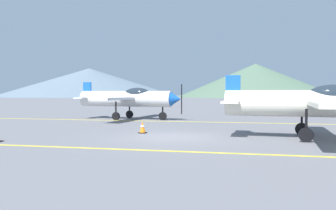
{
  "coord_description": "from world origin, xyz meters",
  "views": [
    {
      "loc": [
        3.15,
        -15.02,
        1.99
      ],
      "look_at": [
        -1.44,
        6.0,
        1.2
      ],
      "focal_mm": 37.32,
      "sensor_mm": 36.0,
      "label": 1
    }
  ],
  "objects": [
    {
      "name": "airplane_mid",
      "position": [
        -5.11,
        9.41,
        1.55
      ],
      "size": [
        8.03,
        9.22,
        2.76
      ],
      "color": "silver",
      "rests_on": "ground_plane"
    },
    {
      "name": "apron_line_near",
      "position": [
        0.0,
        -3.59,
        0.01
      ],
      "size": [
        80.0,
        0.16,
        0.01
      ],
      "primitive_type": "cube",
      "color": "yellow",
      "rests_on": "ground_plane"
    },
    {
      "name": "apron_line_far",
      "position": [
        0.0,
        8.13,
        0.01
      ],
      "size": [
        80.0,
        0.16,
        0.01
      ],
      "primitive_type": "cube",
      "color": "yellow",
      "rests_on": "ground_plane"
    },
    {
      "name": "hill_left",
      "position": [
        -67.81,
        137.14,
        6.58
      ],
      "size": [
        83.46,
        83.46,
        13.15
      ],
      "primitive_type": "cone",
      "color": "slate",
      "rests_on": "ground_plane"
    },
    {
      "name": "ground_plane",
      "position": [
        0.0,
        0.0,
        0.0
      ],
      "size": [
        400.0,
        400.0,
        0.0
      ],
      "primitive_type": "plane",
      "color": "slate"
    },
    {
      "name": "airplane_near",
      "position": [
        6.17,
        0.74,
        1.55
      ],
      "size": [
        8.01,
        9.21,
        2.76
      ],
      "color": "silver",
      "rests_on": "ground_plane"
    },
    {
      "name": "car_sedan",
      "position": [
        7.49,
        17.42,
        0.84
      ],
      "size": [
        3.22,
        4.66,
        1.62
      ],
      "color": "red",
      "rests_on": "ground_plane"
    },
    {
      "name": "hill_centerleft",
      "position": [
        7.53,
        130.52,
        6.75
      ],
      "size": [
        63.34,
        63.34,
        13.5
      ],
      "primitive_type": "cone",
      "color": "#4C6651",
      "rests_on": "ground_plane"
    },
    {
      "name": "traffic_cone_side",
      "position": [
        -1.67,
        1.22,
        0.29
      ],
      "size": [
        0.36,
        0.36,
        0.59
      ],
      "color": "black",
      "rests_on": "ground_plane"
    }
  ]
}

